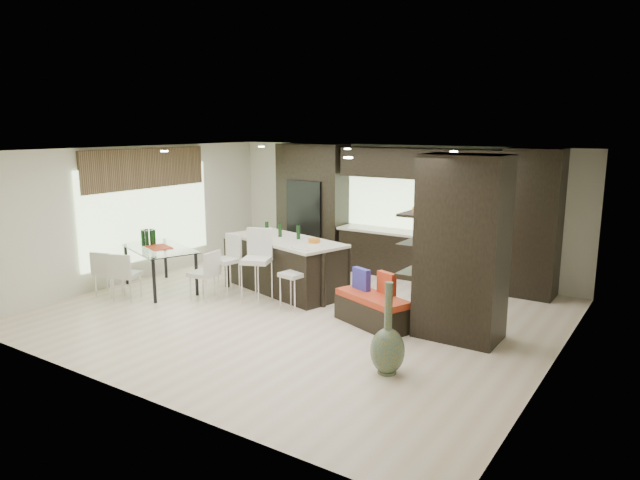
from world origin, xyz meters
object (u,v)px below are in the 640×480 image
Objects in this scene: kitchen_island at (286,265)px; bench at (372,310)px; stool_right at (293,285)px; dining_table at (160,269)px; stool_left at (227,271)px; chair_end at (204,277)px; chair_far at (108,274)px; floor_vase at (388,328)px; chair_near at (126,278)px; stool_mid at (257,274)px.

bench is (2.27, -0.79, -0.26)m from kitchen_island.
stool_right reaches higher than dining_table.
stool_left is 0.45m from chair_end.
dining_table reaches higher than chair_far.
bench is at bearing 9.15° from stool_right.
stool_right is 2.91m from floor_vase.
bench is at bearing -3.81° from chair_near.
chair_near is at bearing 177.64° from floor_vase.
kitchen_island is 3.15× the size of chair_far.
chair_near is 0.53m from chair_far.
stool_left reaches higher than stool_right.
stool_right is at bearing -81.31° from chair_end.
chair_end is (1.16, 0.78, 0.01)m from chair_near.
dining_table is (-1.32, -0.42, -0.05)m from stool_left.
kitchen_island is 3.02× the size of chair_near.
floor_vase reaches higher than chair_end.
dining_table is (-5.35, 1.00, -0.19)m from floor_vase.
stool_left reaches higher than chair_end.
stool_mid is 0.81× the size of bench.
chair_far is 1.86m from chair_end.
dining_table is at bearing -133.81° from kitchen_island.
bench is 1.09× the size of floor_vase.
bench is at bearing -3.96° from kitchen_island.
stool_left is at bearing -116.94° from kitchen_island.
chair_near is (-4.35, -1.23, 0.15)m from bench.
bench is 4.37m from dining_table.
floor_vase reaches higher than stool_right.
stool_mid is at bearing -157.43° from bench.
floor_vase is at bearing -11.99° from stool_left.
floor_vase is (3.27, -1.38, 0.07)m from stool_mid.
stool_right is 0.65× the size of bench.
bench is (3.02, 0.03, -0.21)m from stool_left.
floor_vase is at bearing -21.92° from chair_near.
kitchen_island is 1.12m from stool_left.
floor_vase is 1.48× the size of chair_near.
bench is 0.76× the size of dining_table.
dining_table is at bearing 84.17° from chair_end.
kitchen_island is at bearing -178.30° from bench.
stool_right is at bearing 29.26° from dining_table.
floor_vase is at bearing -18.97° from chair_far.
stool_right is at bearing -158.43° from bench.
bench is at bearing -20.23° from stool_mid.
stool_left is 1.13× the size of chair_near.
stool_left is at bearing 155.63° from stool_mid.
stool_left is at bearing -158.45° from bench.
stool_mid is 1.26× the size of stool_right.
stool_mid is 0.76m from stool_right.
stool_right is (1.50, 0.02, -0.04)m from stool_left.
dining_table is (-2.07, -1.24, -0.10)m from kitchen_island.
stool_left reaches higher than dining_table.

